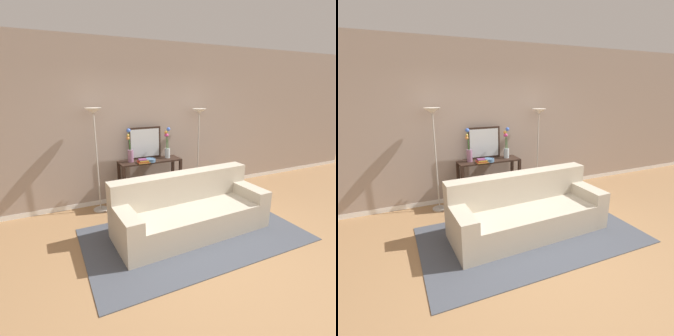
% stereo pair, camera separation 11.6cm
% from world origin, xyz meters
% --- Properties ---
extents(ground_plane, '(16.00, 16.00, 0.02)m').
position_xyz_m(ground_plane, '(0.00, 0.00, -0.01)').
color(ground_plane, '#9E754C').
extents(back_wall, '(12.00, 0.15, 2.98)m').
position_xyz_m(back_wall, '(0.00, 2.28, 1.49)').
color(back_wall, white).
rests_on(back_wall, ground).
extents(area_rug, '(3.24, 1.84, 0.01)m').
position_xyz_m(area_rug, '(0.08, 0.47, 0.01)').
color(area_rug, '#474C56').
rests_on(area_rug, ground).
extents(couch, '(2.39, 0.97, 0.88)m').
position_xyz_m(couch, '(0.08, 0.63, 0.31)').
color(couch, '#BCB29E').
rests_on(couch, ground).
extents(console_table, '(1.17, 0.39, 0.85)m').
position_xyz_m(console_table, '(-0.06, 1.91, 0.58)').
color(console_table, black).
rests_on(console_table, ground).
extents(floor_lamp_left, '(0.28, 0.28, 1.84)m').
position_xyz_m(floor_lamp_left, '(-1.03, 1.96, 1.44)').
color(floor_lamp_left, '#B7B2A8').
rests_on(floor_lamp_left, ground).
extents(floor_lamp_right, '(0.28, 0.28, 1.76)m').
position_xyz_m(floor_lamp_right, '(1.02, 1.96, 1.39)').
color(floor_lamp_right, '#B7B2A8').
rests_on(floor_lamp_right, ground).
extents(wall_mirror, '(0.64, 0.02, 0.60)m').
position_xyz_m(wall_mirror, '(-0.10, 2.07, 1.15)').
color(wall_mirror, black).
rests_on(wall_mirror, console_table).
extents(vase_tall_flowers, '(0.12, 0.11, 0.62)m').
position_xyz_m(vase_tall_flowers, '(-0.44, 1.93, 1.06)').
color(vase_tall_flowers, gray).
rests_on(vase_tall_flowers, console_table).
extents(vase_short_flowers, '(0.11, 0.13, 0.60)m').
position_xyz_m(vase_short_flowers, '(0.30, 1.92, 1.10)').
color(vase_short_flowers, silver).
rests_on(vase_short_flowers, console_table).
extents(fruit_bowl, '(0.19, 0.19, 0.06)m').
position_xyz_m(fruit_bowl, '(-0.10, 1.79, 0.88)').
color(fruit_bowl, '#4C7093').
rests_on(fruit_bowl, console_table).
extents(book_stack, '(0.22, 0.17, 0.07)m').
position_xyz_m(book_stack, '(-0.25, 1.78, 0.88)').
color(book_stack, '#B77F33').
rests_on(book_stack, console_table).
extents(book_row_under_console, '(0.34, 0.18, 0.13)m').
position_xyz_m(book_row_under_console, '(-0.37, 1.91, 0.06)').
color(book_row_under_console, maroon).
rests_on(book_row_under_console, ground).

